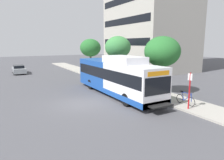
# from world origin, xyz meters

# --- Properties ---
(ground_plane) EXTENTS (120.00, 120.00, 0.00)m
(ground_plane) POSITION_xyz_m (0.00, 8.00, 0.00)
(ground_plane) COLOR #4C4C51
(sidewalk_curb) EXTENTS (3.00, 56.00, 0.14)m
(sidewalk_curb) POSITION_xyz_m (7.00, 6.00, 0.07)
(sidewalk_curb) COLOR #A8A399
(sidewalk_curb) RESTS_ON ground
(transit_bus) EXTENTS (2.58, 12.25, 3.65)m
(transit_bus) POSITION_xyz_m (3.83, 1.26, 1.70)
(transit_bus) COLOR white
(transit_bus) RESTS_ON ground
(bus_stop_sign_pole) EXTENTS (0.10, 0.36, 2.60)m
(bus_stop_sign_pole) POSITION_xyz_m (5.95, -5.32, 1.65)
(bus_stop_sign_pole) COLOR red
(bus_stop_sign_pole) RESTS_ON sidewalk_curb
(bicycle_parked) EXTENTS (0.52, 1.76, 1.02)m
(bicycle_parked) POSITION_xyz_m (6.62, -4.47, 0.56)
(bicycle_parked) COLOR black
(bicycle_parked) RESTS_ON sidewalk_curb
(street_tree_near_stop) EXTENTS (3.28, 3.28, 5.25)m
(street_tree_near_stop) POSITION_xyz_m (7.64, -0.66, 3.98)
(street_tree_near_stop) COLOR #4C3823
(street_tree_near_stop) RESTS_ON sidewalk_curb
(street_tree_mid_block) EXTENTS (3.28, 3.28, 5.51)m
(street_tree_mid_block) POSITION_xyz_m (7.85, 7.58, 4.24)
(street_tree_mid_block) COLOR #4C3823
(street_tree_mid_block) RESTS_ON sidewalk_curb
(street_tree_far_block) EXTENTS (3.39, 3.39, 5.34)m
(street_tree_far_block) POSITION_xyz_m (7.83, 16.24, 4.02)
(street_tree_far_block) COLOR #4C3823
(street_tree_far_block) RESTS_ON sidewalk_curb
(parked_car_far_lane) EXTENTS (1.80, 4.50, 1.33)m
(parked_car_far_lane) POSITION_xyz_m (-2.77, 20.50, 0.66)
(parked_car_far_lane) COLOR #93999E
(parked_car_far_lane) RESTS_ON ground
(lattice_comm_tower) EXTENTS (1.10, 1.10, 33.26)m
(lattice_comm_tower) POSITION_xyz_m (23.67, 30.31, 11.19)
(lattice_comm_tower) COLOR #B7B7BC
(lattice_comm_tower) RESTS_ON ground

